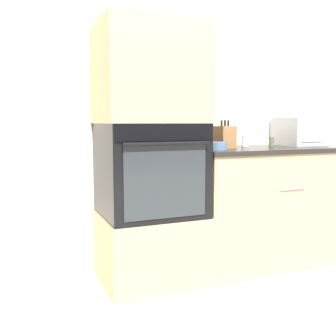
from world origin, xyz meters
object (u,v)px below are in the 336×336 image
microwave (299,131)px  condiment_jar_mid (245,141)px  knife_block (225,137)px  condiment_jar_near (272,142)px  bowl (217,146)px  wall_oven (150,169)px  condiment_jar_far (233,140)px

microwave → condiment_jar_mid: microwave is taller
knife_block → condiment_jar_near: bearing=5.1°
bowl → condiment_jar_mid: 0.46m
condiment_jar_near → condiment_jar_mid: bearing=168.2°
condiment_jar_near → condiment_jar_mid: size_ratio=0.82×
knife_block → bowl: knife_block is taller
microwave → knife_block: 0.78m
wall_oven → condiment_jar_mid: size_ratio=7.60×
microwave → condiment_jar_mid: size_ratio=3.99×
bowl → condiment_jar_near: 0.65m
wall_oven → microwave: microwave is taller
microwave → condiment_jar_mid: (-0.53, 0.01, -0.07)m
wall_oven → knife_block: knife_block is taller
bowl → condiment_jar_near: bearing=17.6°
microwave → wall_oven: bearing=-175.5°
microwave → condiment_jar_near: bearing=-173.9°
knife_block → condiment_jar_far: bearing=38.6°
knife_block → bowl: (-0.15, -0.15, -0.06)m
microwave → bowl: microwave is taller
wall_oven → condiment_jar_near: 1.10m
wall_oven → condiment_jar_mid: wall_oven is taller
wall_oven → bowl: size_ratio=4.92×
condiment_jar_near → condiment_jar_far: size_ratio=0.63×
wall_oven → knife_block: bearing=3.3°
condiment_jar_mid → bowl: bearing=-148.3°
knife_block → wall_oven: bearing=-176.7°
bowl → condiment_jar_mid: size_ratio=1.54×
knife_block → condiment_jar_near: 0.47m
knife_block → bowl: size_ratio=1.54×
wall_oven → condiment_jar_near: (1.09, 0.08, 0.17)m
microwave → bowl: size_ratio=2.58×
wall_oven → condiment_jar_far: size_ratio=5.90×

